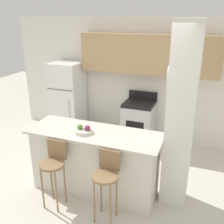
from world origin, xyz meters
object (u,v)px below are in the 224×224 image
(fruit_bowl, at_px, (84,130))
(stove_range, at_px, (139,123))
(bar_stool_right, at_px, (106,177))
(refrigerator, at_px, (68,99))
(trash_bin, at_px, (87,131))
(bar_stool_left, at_px, (54,165))

(fruit_bowl, bearing_deg, stove_range, 80.45)
(stove_range, height_order, bar_stool_right, stove_range)
(refrigerator, height_order, trash_bin, refrigerator)
(refrigerator, relative_size, trash_bin, 4.27)
(refrigerator, xyz_separation_m, stove_range, (1.63, 0.04, -0.35))
(stove_range, relative_size, fruit_bowl, 4.17)
(bar_stool_left, xyz_separation_m, fruit_bowl, (0.27, 0.42, 0.39))
(stove_range, xyz_separation_m, bar_stool_left, (-0.59, -2.28, 0.19))
(bar_stool_left, height_order, fruit_bowl, fruit_bowl)
(bar_stool_left, bearing_deg, trash_bin, 104.06)
(refrigerator, bearing_deg, stove_range, 1.24)
(stove_range, xyz_separation_m, bar_stool_right, (0.20, -2.28, 0.19))
(refrigerator, bearing_deg, trash_bin, -21.86)
(bar_stool_right, distance_m, fruit_bowl, 0.77)
(stove_range, bearing_deg, bar_stool_left, -104.39)
(stove_range, xyz_separation_m, fruit_bowl, (-0.31, -1.87, 0.57))
(trash_bin, bearing_deg, refrigerator, 158.14)
(refrigerator, height_order, stove_range, refrigerator)
(bar_stool_left, xyz_separation_m, trash_bin, (-0.51, 2.03, -0.46))
(stove_range, distance_m, bar_stool_left, 2.36)
(refrigerator, distance_m, trash_bin, 0.85)
(stove_range, height_order, fruit_bowl, fruit_bowl)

